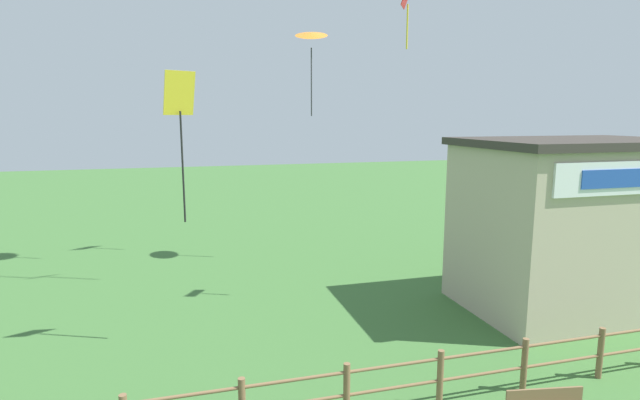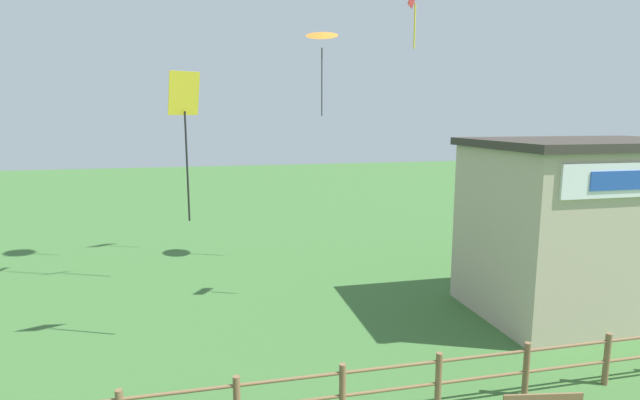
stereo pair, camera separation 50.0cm
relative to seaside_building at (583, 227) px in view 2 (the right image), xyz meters
The scene contains 4 objects.
wooden_fence 9.93m from the seaside_building, 155.83° to the right, with size 16.96×0.14×1.25m.
seaside_building is the anchor object (origin of this frame).
kite_orange_delta 11.84m from the seaside_building, 132.31° to the left, with size 1.60×1.57×3.51m.
kite_yellow_diamond 12.34m from the seaside_building, behind, with size 0.84×0.57×3.85m.
Camera 2 is at (-2.54, -3.85, 6.12)m, focal length 28.00 mm.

